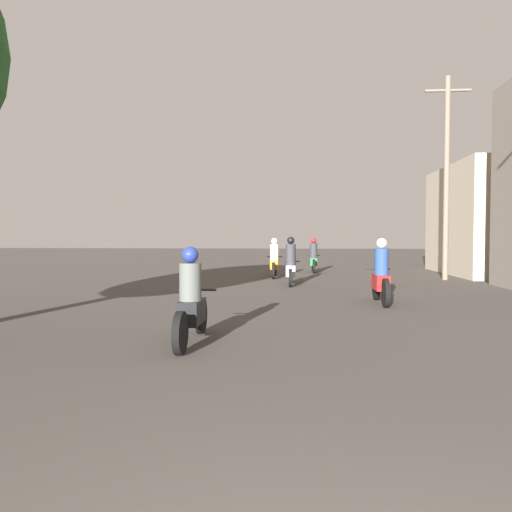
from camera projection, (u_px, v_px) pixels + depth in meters
The scene contains 7 objects.
motorcycle_black at pixel (191, 304), 7.32m from camera, with size 0.60×2.05×1.43m.
motorcycle_red at pixel (381, 277), 11.63m from camera, with size 0.60×1.97×1.53m.
motorcycle_silver at pixel (291, 265), 16.08m from camera, with size 0.60×2.06×1.55m.
motorcycle_orange at pixel (274, 261), 18.93m from camera, with size 0.60×2.06×1.50m.
motorcycle_green at pixel (313, 258), 21.52m from camera, with size 0.60×1.92×1.50m.
building_right_far at pixel (511, 220), 20.39m from camera, with size 5.19×6.51×4.46m.
utility_pole_far at pixel (446, 174), 17.80m from camera, with size 1.60×0.20×7.24m.
Camera 1 is at (-0.25, -1.25, 1.59)m, focal length 35.00 mm.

